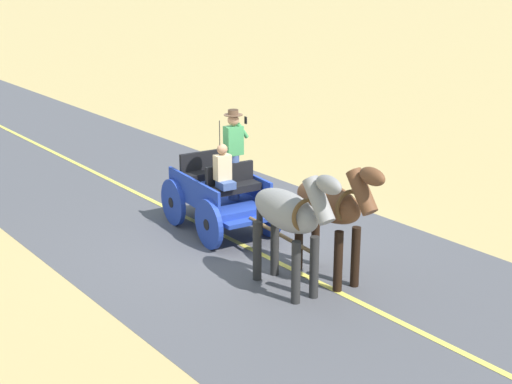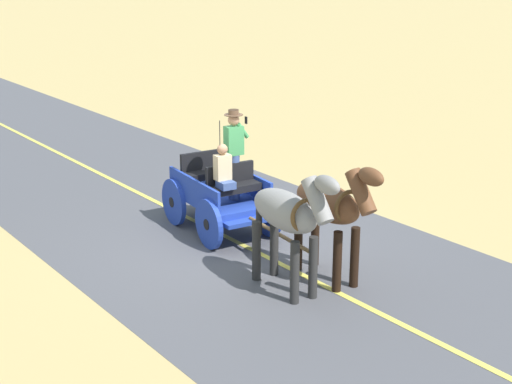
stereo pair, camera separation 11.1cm
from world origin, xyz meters
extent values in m
plane|color=tan|center=(0.00, 0.00, 0.00)|extent=(200.00, 200.00, 0.00)
cube|color=#4C4C51|center=(0.00, 0.00, 0.00)|extent=(6.66, 160.00, 0.01)
cube|color=#DBCC4C|center=(0.00, 0.00, 0.01)|extent=(0.12, 160.00, 0.00)
cube|color=#1E3899|center=(-0.15, -0.74, 0.66)|extent=(1.43, 2.32, 0.12)
cube|color=#1E3899|center=(-0.71, -0.68, 0.94)|extent=(0.28, 2.08, 0.44)
cube|color=#1E3899|center=(0.42, -0.80, 0.94)|extent=(0.28, 2.08, 0.44)
cube|color=#1E3899|center=(-0.02, 0.48, 0.56)|extent=(1.10, 0.35, 0.08)
cube|color=#1E3899|center=(-0.27, -1.93, 0.48)|extent=(0.74, 0.28, 0.06)
cube|color=black|center=(-0.08, -0.14, 1.04)|extent=(1.05, 0.47, 0.14)
cube|color=black|center=(-0.10, -0.31, 1.26)|extent=(1.02, 0.19, 0.44)
cube|color=black|center=(-0.20, -1.23, 1.04)|extent=(1.05, 0.47, 0.14)
cube|color=black|center=(-0.22, -1.41, 1.26)|extent=(1.02, 0.19, 0.44)
cylinder|color=#1E3899|center=(-0.71, 0.10, 0.48)|extent=(0.20, 0.97, 0.96)
cylinder|color=black|center=(-0.71, 0.10, 0.48)|extent=(0.14, 0.22, 0.21)
cylinder|color=#1E3899|center=(0.58, -0.04, 0.48)|extent=(0.20, 0.97, 0.96)
cylinder|color=black|center=(0.58, -0.04, 0.48)|extent=(0.14, 0.22, 0.21)
cylinder|color=#1E3899|center=(-0.87, -1.43, 0.48)|extent=(0.20, 0.97, 0.96)
cylinder|color=black|center=(-0.87, -1.43, 0.48)|extent=(0.14, 0.22, 0.21)
cylinder|color=#1E3899|center=(0.42, -1.57, 0.48)|extent=(0.20, 0.97, 0.96)
cylinder|color=black|center=(0.42, -1.57, 0.48)|extent=(0.14, 0.22, 0.21)
cylinder|color=brown|center=(0.09, 1.45, 0.61)|extent=(0.28, 2.00, 0.07)
cylinder|color=black|center=(0.22, -0.17, 1.74)|extent=(0.02, 0.02, 1.30)
cylinder|color=#384C7F|center=(-0.26, -0.39, 1.17)|extent=(0.22, 0.22, 0.90)
cube|color=#387F47|center=(-0.26, -0.39, 1.90)|extent=(0.36, 0.26, 0.56)
sphere|color=#9E7051|center=(-0.26, -0.39, 2.30)|extent=(0.22, 0.22, 0.22)
cylinder|color=#473323|center=(-0.26, -0.39, 2.40)|extent=(0.36, 0.36, 0.01)
cylinder|color=#473323|center=(-0.26, -0.39, 2.45)|extent=(0.20, 0.20, 0.10)
cylinder|color=#387F47|center=(-0.43, -0.33, 2.08)|extent=(0.27, 0.11, 0.32)
cube|color=black|center=(-0.49, -0.31, 2.28)|extent=(0.03, 0.07, 0.14)
cube|color=#384C7F|center=(0.18, -0.04, 1.18)|extent=(0.31, 0.35, 0.14)
cube|color=tan|center=(0.17, -0.16, 1.49)|extent=(0.32, 0.23, 0.48)
sphere|color=#9E7051|center=(0.17, -0.16, 1.84)|extent=(0.20, 0.20, 0.20)
ellipsoid|color=brown|center=(-0.25, 2.29, 1.37)|extent=(0.69, 1.60, 0.64)
cylinder|color=black|center=(-0.38, 2.85, 0.53)|extent=(0.15, 0.15, 1.05)
cylinder|color=black|center=(-0.02, 2.82, 0.53)|extent=(0.15, 0.15, 1.05)
cylinder|color=black|center=(-0.47, 1.76, 0.53)|extent=(0.15, 0.15, 1.05)
cylinder|color=black|center=(-0.11, 1.73, 0.53)|extent=(0.15, 0.15, 1.05)
cylinder|color=brown|center=(-0.17, 3.13, 1.77)|extent=(0.31, 0.67, 0.73)
ellipsoid|color=brown|center=(-0.16, 3.35, 2.07)|extent=(0.26, 0.56, 0.28)
cube|color=black|center=(-0.18, 3.11, 1.81)|extent=(0.10, 0.51, 0.56)
cylinder|color=black|center=(-0.31, 1.55, 1.07)|extent=(0.11, 0.11, 0.70)
torus|color=brown|center=(-0.20, 2.84, 1.45)|extent=(0.55, 0.12, 0.55)
ellipsoid|color=gray|center=(0.60, 2.20, 1.37)|extent=(0.66, 1.59, 0.64)
cylinder|color=#272726|center=(0.45, 2.76, 0.53)|extent=(0.15, 0.15, 1.05)
cylinder|color=#272726|center=(0.81, 2.73, 0.53)|extent=(0.15, 0.15, 1.05)
cylinder|color=#272726|center=(0.38, 1.67, 0.53)|extent=(0.15, 0.15, 1.05)
cylinder|color=#272726|center=(0.74, 1.64, 0.53)|extent=(0.15, 0.15, 1.05)
cylinder|color=gray|center=(0.65, 3.04, 1.77)|extent=(0.30, 0.66, 0.73)
ellipsoid|color=gray|center=(0.66, 3.26, 2.07)|extent=(0.25, 0.55, 0.28)
cube|color=#272726|center=(0.65, 3.02, 1.81)|extent=(0.09, 0.51, 0.56)
cylinder|color=#272726|center=(0.55, 1.46, 1.07)|extent=(0.11, 0.11, 0.70)
torus|color=brown|center=(0.63, 2.75, 1.45)|extent=(0.55, 0.11, 0.55)
camera|label=1|loc=(7.94, 10.93, 5.30)|focal=52.57mm
camera|label=2|loc=(7.85, 11.00, 5.30)|focal=52.57mm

